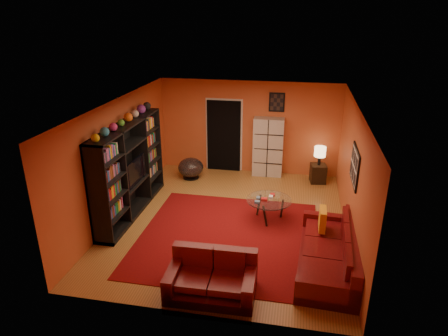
% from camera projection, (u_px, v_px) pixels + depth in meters
% --- Properties ---
extents(floor, '(6.00, 6.00, 0.00)m').
position_uv_depth(floor, '(229.00, 220.00, 8.90)').
color(floor, olive).
rests_on(floor, ground).
extents(ceiling, '(6.00, 6.00, 0.00)m').
position_uv_depth(ceiling, '(230.00, 105.00, 7.94)').
color(ceiling, white).
rests_on(ceiling, wall_back).
extents(wall_back, '(6.00, 0.00, 6.00)m').
position_uv_depth(wall_back, '(249.00, 127.00, 11.15)').
color(wall_back, '#BD5129').
rests_on(wall_back, floor).
extents(wall_front, '(6.00, 0.00, 6.00)m').
position_uv_depth(wall_front, '(192.00, 241.00, 5.68)').
color(wall_front, '#BD5129').
rests_on(wall_front, floor).
extents(wall_left, '(0.00, 6.00, 6.00)m').
position_uv_depth(wall_left, '(119.00, 158.00, 8.86)').
color(wall_left, '#BD5129').
rests_on(wall_left, floor).
extents(wall_right, '(0.00, 6.00, 6.00)m').
position_uv_depth(wall_right, '(352.00, 175.00, 7.97)').
color(wall_right, '#BD5129').
rests_on(wall_right, floor).
extents(rug, '(3.60, 3.60, 0.01)m').
position_uv_depth(rug, '(228.00, 237.00, 8.24)').
color(rug, '#590A0C').
rests_on(rug, floor).
extents(doorway, '(0.95, 0.10, 2.04)m').
position_uv_depth(doorway, '(224.00, 136.00, 11.34)').
color(doorway, black).
rests_on(doorway, floor).
extents(wall_art_right, '(0.03, 1.00, 0.70)m').
position_uv_depth(wall_art_right, '(355.00, 166.00, 7.59)').
color(wall_art_right, black).
rests_on(wall_art_right, wall_right).
extents(wall_art_back, '(0.42, 0.03, 0.52)m').
position_uv_depth(wall_art_back, '(277.00, 102.00, 10.72)').
color(wall_art_back, black).
rests_on(wall_art_back, wall_back).
extents(entertainment_unit, '(0.45, 3.00, 2.10)m').
position_uv_depth(entertainment_unit, '(129.00, 169.00, 8.91)').
color(entertainment_unit, black).
rests_on(entertainment_unit, floor).
extents(tv, '(1.00, 0.13, 0.57)m').
position_uv_depth(tv, '(131.00, 172.00, 8.89)').
color(tv, black).
rests_on(tv, entertainment_unit).
extents(sofa, '(1.12, 2.49, 0.85)m').
position_uv_depth(sofa, '(333.00, 253.00, 7.21)').
color(sofa, '#520B0F').
rests_on(sofa, rug).
extents(loveseat, '(1.46, 0.90, 0.85)m').
position_uv_depth(loveseat, '(212.00, 277.00, 6.56)').
color(loveseat, '#520B0F').
rests_on(loveseat, rug).
extents(throw_pillow, '(0.12, 0.42, 0.42)m').
position_uv_depth(throw_pillow, '(322.00, 219.00, 7.65)').
color(throw_pillow, orange).
rests_on(throw_pillow, sofa).
extents(coffee_table, '(0.99, 0.99, 0.49)m').
position_uv_depth(coffee_table, '(269.00, 202.00, 8.75)').
color(coffee_table, silver).
rests_on(coffee_table, floor).
extents(storage_cabinet, '(0.83, 0.39, 1.65)m').
position_uv_depth(storage_cabinet, '(268.00, 147.00, 11.04)').
color(storage_cabinet, '#B6B3A8').
rests_on(storage_cabinet, floor).
extents(bowl_chair, '(0.70, 0.70, 0.57)m').
position_uv_depth(bowl_chair, '(191.00, 168.00, 11.01)').
color(bowl_chair, black).
rests_on(bowl_chair, floor).
extents(side_table, '(0.46, 0.46, 0.50)m').
position_uv_depth(side_table, '(318.00, 173.00, 10.77)').
color(side_table, black).
rests_on(side_table, floor).
extents(table_lamp, '(0.30, 0.30, 0.51)m').
position_uv_depth(table_lamp, '(320.00, 152.00, 10.54)').
color(table_lamp, black).
rests_on(table_lamp, side_table).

